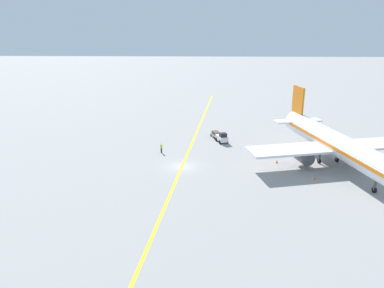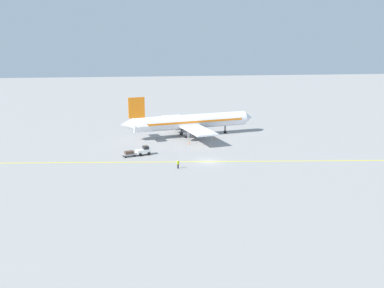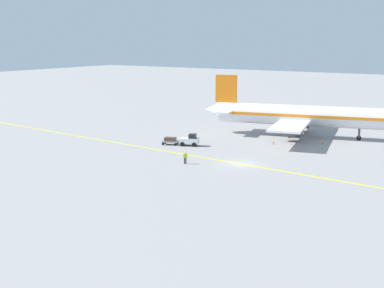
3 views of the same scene
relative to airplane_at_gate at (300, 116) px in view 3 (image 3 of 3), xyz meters
name	(u,v)px [view 3 (image 3 of 3)]	position (x,y,z in m)	size (l,w,h in m)	color
ground_plane	(240,164)	(24.22, 0.94, -3.71)	(400.00, 400.00, 0.00)	gray
apron_yellow_centreline	(240,164)	(24.22, 0.94, -3.71)	(0.40, 120.00, 0.01)	yellow
airplane_at_gate	(300,116)	(0.00, 0.00, 0.00)	(28.44, 35.19, 10.60)	white
baggage_tug_white	(190,140)	(17.27, -11.94, -2.81)	(2.53, 3.33, 2.11)	white
baggage_cart_trailing	(170,140)	(18.36, -15.05, -2.95)	(2.18, 2.92, 1.24)	gray
ground_crew_worker	(185,157)	(28.24, -5.60, -2.80)	(0.39, 0.49, 1.68)	#23232D
traffic_cone_near_nose	(273,142)	(8.77, -1.11, -3.43)	(0.32, 0.32, 0.55)	orange
traffic_cone_mid_apron	(322,143)	(4.51, 5.71, -3.43)	(0.32, 0.32, 0.55)	orange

